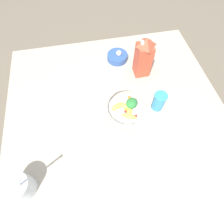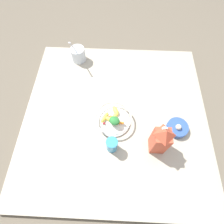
{
  "view_description": "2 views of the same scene",
  "coord_description": "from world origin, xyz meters",
  "px_view_note": "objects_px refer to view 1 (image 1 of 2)",
  "views": [
    {
      "loc": [
        0.46,
        -0.12,
        0.87
      ],
      "look_at": [
        0.04,
        -0.03,
        0.1
      ],
      "focal_mm": 28.0,
      "sensor_mm": 36.0,
      "label": 1
    },
    {
      "loc": [
        0.0,
        0.52,
        1.07
      ],
      "look_at": [
        0.03,
        0.01,
        0.08
      ],
      "focal_mm": 28.0,
      "sensor_mm": 36.0,
      "label": 2
    }
  ],
  "objects_px": {
    "yogurt_tub": "(19,187)",
    "drinking_cup": "(159,101)",
    "garlic_bowl": "(117,57)",
    "fruit_bowl": "(127,108)",
    "milk_carton": "(143,57)"
  },
  "relations": [
    {
      "from": "milk_carton",
      "to": "yogurt_tub",
      "type": "xyz_separation_m",
      "value": [
        0.55,
        -0.68,
        -0.07
      ]
    },
    {
      "from": "yogurt_tub",
      "to": "milk_carton",
      "type": "bearing_deg",
      "value": 129.12
    },
    {
      "from": "garlic_bowl",
      "to": "yogurt_tub",
      "type": "bearing_deg",
      "value": -39.04
    },
    {
      "from": "fruit_bowl",
      "to": "drinking_cup",
      "type": "height_order",
      "value": "drinking_cup"
    },
    {
      "from": "fruit_bowl",
      "to": "milk_carton",
      "type": "height_order",
      "value": "milk_carton"
    },
    {
      "from": "fruit_bowl",
      "to": "drinking_cup",
      "type": "bearing_deg",
      "value": 89.82
    },
    {
      "from": "drinking_cup",
      "to": "garlic_bowl",
      "type": "bearing_deg",
      "value": -161.01
    },
    {
      "from": "milk_carton",
      "to": "garlic_bowl",
      "type": "relative_size",
      "value": 1.91
    },
    {
      "from": "garlic_bowl",
      "to": "milk_carton",
      "type": "bearing_deg",
      "value": 40.39
    },
    {
      "from": "yogurt_tub",
      "to": "drinking_cup",
      "type": "height_order",
      "value": "yogurt_tub"
    },
    {
      "from": "milk_carton",
      "to": "yogurt_tub",
      "type": "relative_size",
      "value": 1.07
    },
    {
      "from": "drinking_cup",
      "to": "garlic_bowl",
      "type": "relative_size",
      "value": 0.85
    },
    {
      "from": "milk_carton",
      "to": "yogurt_tub",
      "type": "distance_m",
      "value": 0.88
    },
    {
      "from": "fruit_bowl",
      "to": "garlic_bowl",
      "type": "relative_size",
      "value": 1.77
    },
    {
      "from": "yogurt_tub",
      "to": "garlic_bowl",
      "type": "distance_m",
      "value": 0.89
    }
  ]
}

